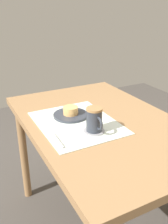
# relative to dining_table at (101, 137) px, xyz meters

# --- Properties ---
(dining_table) EXTENTS (1.08, 0.70, 0.73)m
(dining_table) POSITION_rel_dining_table_xyz_m (0.00, 0.00, 0.00)
(dining_table) COLOR #997047
(dining_table) RESTS_ON ground_plane
(placemat) EXTENTS (0.44, 0.36, 0.00)m
(placemat) POSITION_rel_dining_table_xyz_m (-0.03, -0.12, 0.09)
(placemat) COLOR silver
(placemat) RESTS_ON dining_table
(pastry_plate) EXTENTS (0.18, 0.18, 0.01)m
(pastry_plate) POSITION_rel_dining_table_xyz_m (-0.11, -0.12, 0.10)
(pastry_plate) COLOR #333842
(pastry_plate) RESTS_ON placemat
(pastry) EXTENTS (0.07, 0.07, 0.04)m
(pastry) POSITION_rel_dining_table_xyz_m (-0.11, -0.12, 0.13)
(pastry) COLOR #E0A860
(pastry) RESTS_ON pastry_plate
(coffee_coaster) EXTENTS (0.10, 0.10, 0.00)m
(coffee_coaster) POSITION_rel_dining_table_xyz_m (0.09, -0.09, 0.10)
(coffee_coaster) COLOR #99999E
(coffee_coaster) RESTS_ON placemat
(coffee_mug) EXTENTS (0.10, 0.07, 0.11)m
(coffee_mug) POSITION_rel_dining_table_xyz_m (0.09, -0.09, 0.16)
(coffee_mug) COLOR #2D333D
(coffee_mug) RESTS_ON coffee_coaster
(teaspoon) EXTENTS (0.13, 0.01, 0.01)m
(teaspoon) POSITION_rel_dining_table_xyz_m (0.09, -0.27, 0.10)
(teaspoon) COLOR silver
(teaspoon) RESTS_ON placemat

